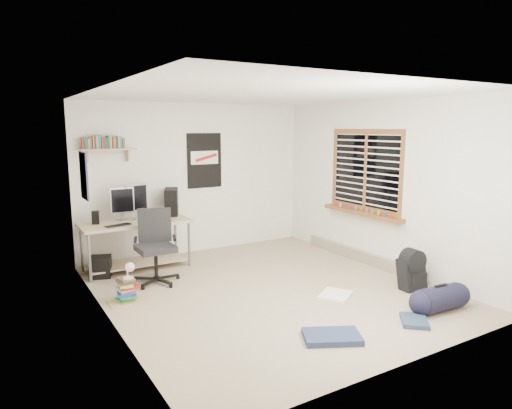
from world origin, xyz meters
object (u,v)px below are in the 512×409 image
office_chair (155,248)px  backpack (411,274)px  duffel_bag (440,299)px  desk (136,245)px  book_stack (127,289)px

office_chair → backpack: bearing=-17.0°
duffel_bag → office_chair: bearing=137.6°
office_chair → backpack: (2.79, -1.97, -0.29)m
desk → backpack: size_ratio=3.62×
desk → office_chair: (0.04, -0.76, 0.12)m
backpack → desk: bearing=142.2°
backpack → duffel_bag: 0.74m
desk → book_stack: size_ratio=3.50×
office_chair → book_stack: office_chair is taller
duffel_bag → backpack: bearing=70.0°
desk → office_chair: bearing=-70.3°
backpack → duffel_bag: (-0.30, -0.67, -0.06)m
desk → office_chair: size_ratio=1.56×
office_chair → duffel_bag: office_chair is taller
backpack → duffel_bag: bearing=-108.1°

